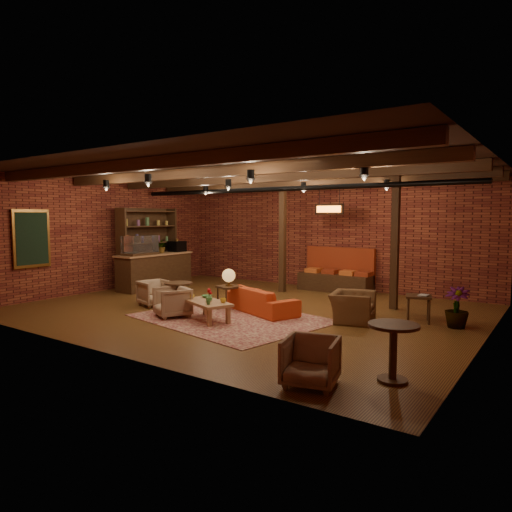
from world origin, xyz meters
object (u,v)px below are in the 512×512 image
Objects in this scene: armchair_right at (353,302)px; armchair_far at (311,359)px; round_table_right at (393,343)px; side_table_lamp at (229,279)px; coffee_table at (207,303)px; armchair_b at (172,301)px; round_table_left at (179,292)px; plant_tall at (458,267)px; armchair_a at (155,292)px; side_table_book at (419,297)px; sofa at (261,300)px.

armchair_far is (0.95, -3.62, -0.07)m from armchair_right.
side_table_lamp is at bearing 152.70° from round_table_right.
side_table_lamp reaches higher than armchair_right.
armchair_b is (-0.85, -0.15, -0.01)m from coffee_table.
armchair_far reaches higher than round_table_left.
side_table_lamp is 0.40× the size of plant_tall.
armchair_a reaches higher than side_table_book.
armchair_right reaches higher than armchair_a.
round_table_right is (4.55, -2.35, -0.22)m from side_table_lamp.
side_table_book is at bearing -67.79° from armchair_right.
armchair_far is (3.74, -3.09, -0.39)m from side_table_lamp.
side_table_lamp is 1.95m from armchair_a.
coffee_table is 2.15m from armchair_a.
sofa is 4.12m from plant_tall.
armchair_far is (-0.82, -0.73, -0.17)m from round_table_right.
sofa is at bearing 145.86° from round_table_right.
side_table_book is 0.89× the size of armchair_far.
side_table_lamp is 1.40× the size of armchair_far.
sofa is 1.45× the size of coffee_table.
side_table_book is (3.62, 2.38, 0.14)m from coffee_table.
armchair_a is at bearing 170.78° from round_table_left.
armchair_a is (-2.09, 0.49, -0.03)m from coffee_table.
round_table_left is 0.97m from armchair_a.
coffee_table is 2.01× the size of round_table_left.
round_table_left is at bearing 53.16° from sofa.
side_table_lamp is 5.13m from round_table_right.
round_table_right is at bearing 14.92° from armchair_b.
armchair_b reaches higher than armchair_a.
armchair_far is at bearing -101.81° from plant_tall.
coffee_table is at bearing -87.10° from armchair_a.
round_table_left is at bearing 147.78° from armchair_b.
round_table_left is 5.17m from armchair_far.
round_table_right reaches higher than coffee_table.
armchair_b is (-0.57, -1.23, -0.38)m from side_table_lamp.
armchair_b is 5.82m from plant_tall.
armchair_b reaches higher than side_table_book.
armchair_b is 0.75× the size of armchair_right.
side_table_book is (1.10, 0.77, 0.10)m from armchair_right.
armchair_right is (4.60, 1.11, 0.07)m from armchair_a.
coffee_table is 1.94× the size of armchair_far.
armchair_right is at bearing -145.18° from side_table_book.
round_table_right reaches higher than armchair_far.
armchair_far is at bearing -138.00° from round_table_right.
side_table_book is (3.15, 1.06, 0.23)m from sofa.
armchair_a is (-2.56, -0.82, 0.06)m from sofa.
plant_tall is (0.08, 3.56, 0.68)m from round_table_right.
side_table_lamp is (-0.74, -0.23, 0.45)m from sofa.
armchair_right is at bearing -149.80° from sofa.
coffee_table is at bearing 136.03° from armchair_far.
armchair_far is at bearing -30.13° from coffee_table.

